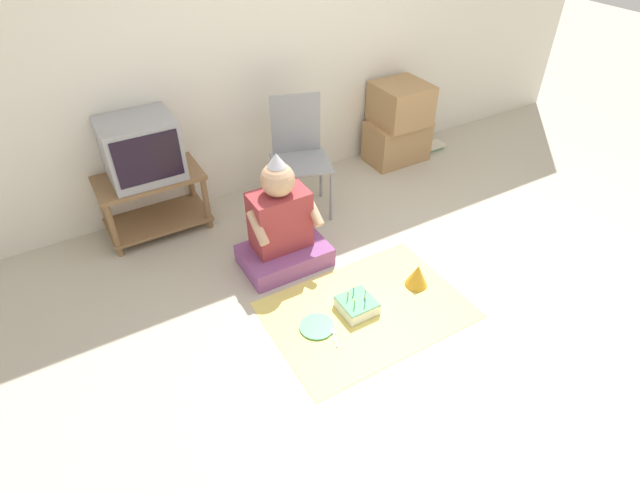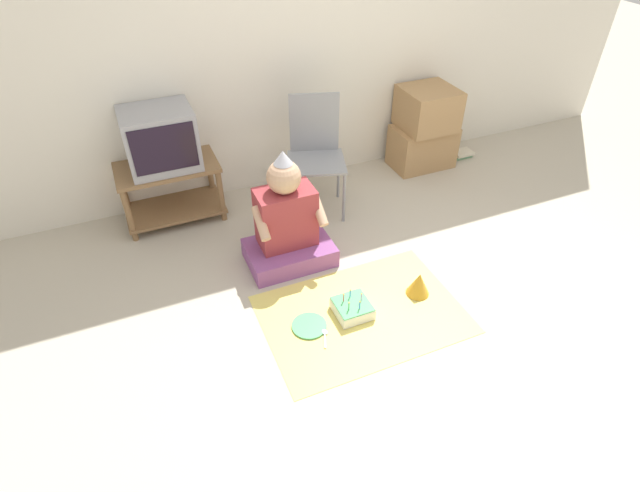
{
  "view_description": "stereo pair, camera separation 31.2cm",
  "coord_description": "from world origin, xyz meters",
  "px_view_note": "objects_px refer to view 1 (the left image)",
  "views": [
    {
      "loc": [
        -1.75,
        -1.59,
        2.31
      ],
      "look_at": [
        -0.51,
        0.52,
        0.35
      ],
      "focal_mm": 28.0,
      "sensor_mm": 36.0,
      "label": 1
    },
    {
      "loc": [
        -1.47,
        -1.73,
        2.31
      ],
      "look_at": [
        -0.51,
        0.52,
        0.35
      ],
      "focal_mm": 28.0,
      "sensor_mm": 36.0,
      "label": 2
    }
  ],
  "objects_px": {
    "book_pile": "(434,146)",
    "person_seated": "(282,228)",
    "cardboard_box_stack": "(399,124)",
    "party_hat_blue": "(417,275)",
    "folding_chair": "(299,148)",
    "paper_plate": "(317,326)",
    "birthday_cake": "(357,305)",
    "tv": "(141,149)"
  },
  "relations": [
    {
      "from": "birthday_cake",
      "to": "party_hat_blue",
      "type": "xyz_separation_m",
      "value": [
        0.48,
        -0.0,
        0.04
      ]
    },
    {
      "from": "folding_chair",
      "to": "paper_plate",
      "type": "height_order",
      "value": "folding_chair"
    },
    {
      "from": "birthday_cake",
      "to": "tv",
      "type": "bearing_deg",
      "value": 118.81
    },
    {
      "from": "folding_chair",
      "to": "cardboard_box_stack",
      "type": "bearing_deg",
      "value": 11.01
    },
    {
      "from": "paper_plate",
      "to": "person_seated",
      "type": "bearing_deg",
      "value": 80.56
    },
    {
      "from": "folding_chair",
      "to": "person_seated",
      "type": "distance_m",
      "value": 0.76
    },
    {
      "from": "folding_chair",
      "to": "paper_plate",
      "type": "relative_size",
      "value": 4.16
    },
    {
      "from": "tv",
      "to": "party_hat_blue",
      "type": "xyz_separation_m",
      "value": [
        1.3,
        -1.5,
        -0.59
      ]
    },
    {
      "from": "book_pile",
      "to": "tv",
      "type": "bearing_deg",
      "value": 178.72
    },
    {
      "from": "folding_chair",
      "to": "paper_plate",
      "type": "distance_m",
      "value": 1.45
    },
    {
      "from": "paper_plate",
      "to": "party_hat_blue",
      "type": "bearing_deg",
      "value": -0.43
    },
    {
      "from": "person_seated",
      "to": "party_hat_blue",
      "type": "height_order",
      "value": "person_seated"
    },
    {
      "from": "party_hat_blue",
      "to": "cardboard_box_stack",
      "type": "bearing_deg",
      "value": 57.6
    },
    {
      "from": "tv",
      "to": "paper_plate",
      "type": "xyz_separation_m",
      "value": [
        0.53,
        -1.5,
        -0.67
      ]
    },
    {
      "from": "tv",
      "to": "folding_chair",
      "type": "relative_size",
      "value": 0.55
    },
    {
      "from": "person_seated",
      "to": "birthday_cake",
      "type": "relative_size",
      "value": 3.91
    },
    {
      "from": "folding_chair",
      "to": "birthday_cake",
      "type": "relative_size",
      "value": 4.15
    },
    {
      "from": "book_pile",
      "to": "birthday_cake",
      "type": "xyz_separation_m",
      "value": [
        -1.86,
        -1.44,
        0.02
      ]
    },
    {
      "from": "tv",
      "to": "birthday_cake",
      "type": "distance_m",
      "value": 1.82
    },
    {
      "from": "book_pile",
      "to": "party_hat_blue",
      "type": "bearing_deg",
      "value": -133.75
    },
    {
      "from": "tv",
      "to": "book_pile",
      "type": "height_order",
      "value": "tv"
    },
    {
      "from": "birthday_cake",
      "to": "party_hat_blue",
      "type": "bearing_deg",
      "value": -0.6
    },
    {
      "from": "tv",
      "to": "party_hat_blue",
      "type": "bearing_deg",
      "value": -49.16
    },
    {
      "from": "person_seated",
      "to": "paper_plate",
      "type": "xyz_separation_m",
      "value": [
        -0.11,
        -0.67,
        -0.28
      ]
    },
    {
      "from": "birthday_cake",
      "to": "paper_plate",
      "type": "distance_m",
      "value": 0.29
    },
    {
      "from": "tv",
      "to": "paper_plate",
      "type": "height_order",
      "value": "tv"
    },
    {
      "from": "book_pile",
      "to": "party_hat_blue",
      "type": "xyz_separation_m",
      "value": [
        -1.38,
        -1.44,
        0.06
      ]
    },
    {
      "from": "cardboard_box_stack",
      "to": "person_seated",
      "type": "xyz_separation_m",
      "value": [
        -1.59,
        -0.79,
        -0.07
      ]
    },
    {
      "from": "book_pile",
      "to": "paper_plate",
      "type": "relative_size",
      "value": 0.86
    },
    {
      "from": "book_pile",
      "to": "person_seated",
      "type": "xyz_separation_m",
      "value": [
        -2.04,
        -0.77,
        0.26
      ]
    },
    {
      "from": "tv",
      "to": "person_seated",
      "type": "distance_m",
      "value": 1.12
    },
    {
      "from": "tv",
      "to": "book_pile",
      "type": "distance_m",
      "value": 2.76
    },
    {
      "from": "book_pile",
      "to": "cardboard_box_stack",
      "type": "bearing_deg",
      "value": 177.21
    },
    {
      "from": "folding_chair",
      "to": "cardboard_box_stack",
      "type": "relative_size",
      "value": 1.25
    },
    {
      "from": "party_hat_blue",
      "to": "paper_plate",
      "type": "height_order",
      "value": "party_hat_blue"
    },
    {
      "from": "cardboard_box_stack",
      "to": "tv",
      "type": "bearing_deg",
      "value": 179.03
    },
    {
      "from": "tv",
      "to": "paper_plate",
      "type": "bearing_deg",
      "value": -70.42
    },
    {
      "from": "person_seated",
      "to": "birthday_cake",
      "type": "xyz_separation_m",
      "value": [
        0.18,
        -0.67,
        -0.24
      ]
    },
    {
      "from": "cardboard_box_stack",
      "to": "birthday_cake",
      "type": "relative_size",
      "value": 3.31
    },
    {
      "from": "cardboard_box_stack",
      "to": "party_hat_blue",
      "type": "distance_m",
      "value": 1.76
    },
    {
      "from": "birthday_cake",
      "to": "paper_plate",
      "type": "xyz_separation_m",
      "value": [
        -0.29,
        0.0,
        -0.04
      ]
    },
    {
      "from": "folding_chair",
      "to": "birthday_cake",
      "type": "xyz_separation_m",
      "value": [
        -0.27,
        -1.24,
        -0.47
      ]
    }
  ]
}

